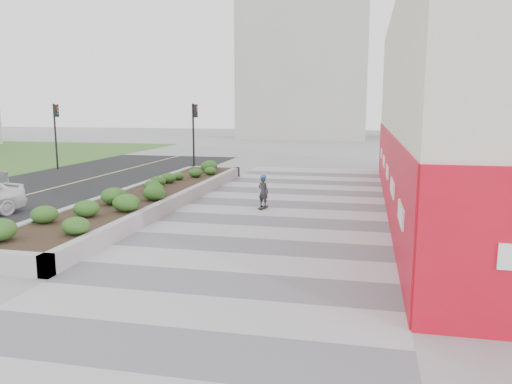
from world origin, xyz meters
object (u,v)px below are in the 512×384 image
traffic_signal_far (56,126)px  skateboarder (263,191)px  planter (150,194)px  traffic_signal_near (194,127)px

traffic_signal_far → skateboarder: 18.62m
traffic_signal_far → skateboarder: size_ratio=3.07×
planter → traffic_signal_far: bearing=137.5°
traffic_signal_far → skateboarder: (15.65, -9.87, -2.06)m
traffic_signal_near → skateboarder: (6.45, -10.37, -2.06)m
traffic_signal_far → skateboarder: traffic_signal_far is taller
skateboarder → traffic_signal_near: bearing=132.5°
planter → skateboarder: (4.72, 0.13, 0.28)m
traffic_signal_near → skateboarder: size_ratio=3.07×
planter → skateboarder: skateboarder is taller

